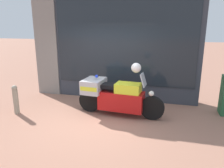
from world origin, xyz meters
TOP-DOWN VIEW (x-y plane):
  - ground_plane at (0.00, 0.00)m, footprint 60.00×60.00m
  - shop_building at (-0.38, 2.00)m, footprint 5.58×0.55m
  - window_display at (0.35, 2.03)m, footprint 4.29×0.30m
  - paramedic_motorcycle at (0.43, 0.52)m, footprint 2.45×0.79m
  - white_helmet at (1.02, 0.48)m, footprint 0.26×0.26m
  - street_bollard at (-2.27, -0.16)m, footprint 0.15×0.15m

SIDE VIEW (x-z plane):
  - ground_plane at x=0.00m, z-range 0.00..0.00m
  - street_bollard at x=-2.27m, z-range 0.02..0.85m
  - window_display at x=0.35m, z-range -0.55..1.53m
  - paramedic_motorcycle at x=0.43m, z-range -0.06..1.19m
  - white_helmet at x=1.02m, z-range 1.25..1.51m
  - shop_building at x=-0.38m, z-range 0.01..3.69m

